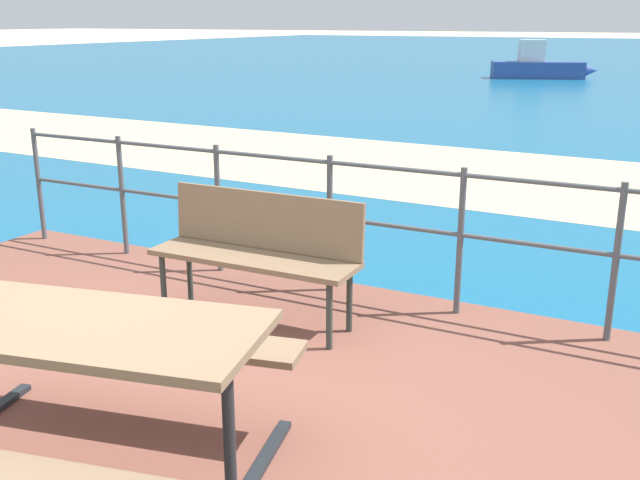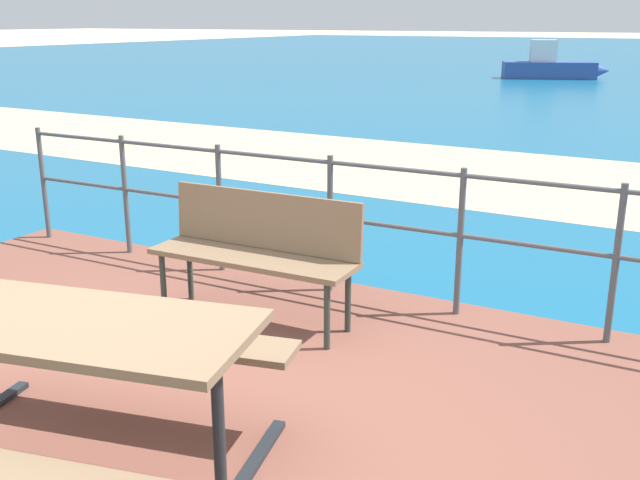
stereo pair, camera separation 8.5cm
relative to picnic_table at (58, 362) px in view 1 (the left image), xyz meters
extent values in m
plane|color=beige|center=(-0.10, 0.31, -0.66)|extent=(240.00, 240.00, 0.00)
cube|color=brown|center=(-0.10, 0.31, -0.63)|extent=(6.40, 5.20, 0.06)
cube|color=tan|center=(-0.10, 7.67, -0.65)|extent=(54.10, 5.58, 0.01)
cube|color=#7A6047|center=(0.00, 0.00, 0.17)|extent=(1.84, 1.03, 0.04)
cube|color=#7A6047|center=(-0.13, 0.58, -0.13)|extent=(1.75, 0.62, 0.04)
cylinder|color=#1E2328|center=(0.73, 0.16, -0.21)|extent=(0.06, 0.06, 0.77)
cube|color=#7A6047|center=(-0.26, 1.91, -0.14)|extent=(1.42, 0.43, 0.04)
cube|color=#7A6047|center=(-0.27, 2.09, 0.07)|extent=(1.41, 0.08, 0.39)
cylinder|color=#2D3833|center=(-0.89, 1.75, -0.37)|extent=(0.04, 0.04, 0.45)
cylinder|color=#2D3833|center=(-0.89, 2.05, -0.37)|extent=(0.04, 0.04, 0.45)
cylinder|color=#2D3833|center=(0.37, 1.77, -0.37)|extent=(0.04, 0.04, 0.45)
cylinder|color=#2D3833|center=(0.36, 2.07, -0.37)|extent=(0.04, 0.04, 0.45)
cylinder|color=#4C5156|center=(-3.05, 2.70, -0.09)|extent=(0.04, 0.04, 1.02)
cylinder|color=#4C5156|center=(-2.06, 2.70, -0.09)|extent=(0.04, 0.04, 1.02)
cylinder|color=#4C5156|center=(-1.08, 2.70, -0.09)|extent=(0.04, 0.04, 1.02)
cylinder|color=#4C5156|center=(-0.10, 2.70, -0.09)|extent=(0.04, 0.04, 1.02)
cylinder|color=#4C5156|center=(0.89, 2.70, -0.09)|extent=(0.04, 0.04, 1.02)
cylinder|color=#4C5156|center=(1.87, 2.70, -0.09)|extent=(0.04, 0.04, 1.02)
cylinder|color=#4C5156|center=(-0.10, 2.70, 0.37)|extent=(5.90, 0.03, 0.03)
cylinder|color=#4C5156|center=(-0.10, 2.70, -0.04)|extent=(5.90, 0.03, 0.03)
cube|color=#2D478C|center=(-3.14, 25.00, -0.36)|extent=(3.24, 2.03, 0.57)
cube|color=silver|center=(-3.35, 24.91, 0.29)|extent=(1.01, 0.86, 0.74)
cone|color=#2D478C|center=(-1.46, 25.65, -0.36)|extent=(0.65, 0.66, 0.51)
camera|label=1|loc=(2.23, -1.96, 1.35)|focal=41.49mm
camera|label=2|loc=(2.30, -1.92, 1.35)|focal=41.49mm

